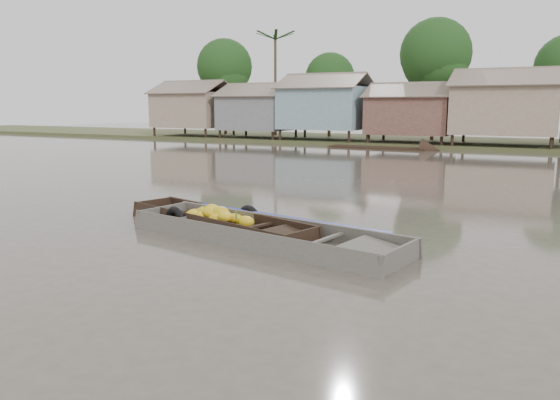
% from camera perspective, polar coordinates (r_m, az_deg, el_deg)
% --- Properties ---
extents(ground, '(120.00, 120.00, 0.00)m').
position_cam_1_polar(ground, '(12.28, -2.69, -4.05)').
color(ground, '#4A4138').
rests_on(ground, ground).
extents(riverbank, '(120.00, 12.47, 10.22)m').
position_cam_1_polar(riverbank, '(42.29, 23.53, 9.28)').
color(riverbank, '#384723').
rests_on(riverbank, ground).
extents(banana_boat, '(5.73, 2.88, 0.79)m').
position_cam_1_polar(banana_boat, '(13.41, -6.84, -2.24)').
color(banana_boat, black).
rests_on(banana_boat, ground).
extents(viewer_boat, '(6.93, 2.94, 0.54)m').
position_cam_1_polar(viewer_boat, '(12.07, -1.73, -4.07)').
color(viewer_boat, '#423E38').
rests_on(viewer_boat, ground).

